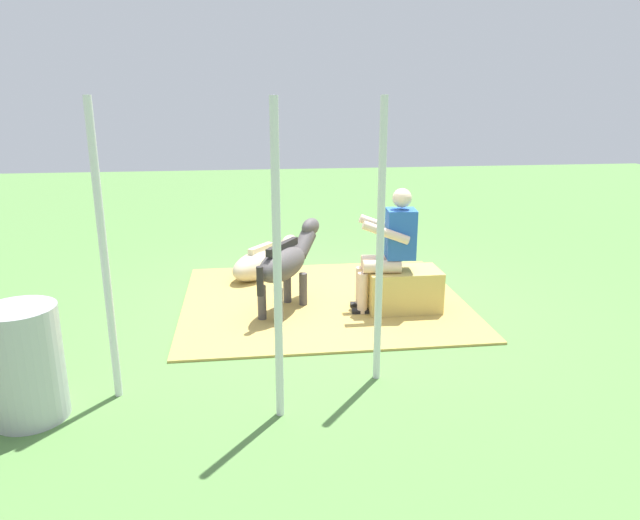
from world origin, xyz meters
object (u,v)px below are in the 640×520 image
pony_lying (262,263)px  tent_pole_right (104,256)px  water_barrel (25,364)px  tent_pole_mid (277,267)px  pony_standing (287,262)px  person_seated (389,245)px  soda_bottle (436,286)px  hay_bale (403,290)px  tent_pole_left (380,246)px

pony_lying → tent_pole_right: (1.22, 2.93, 0.95)m
water_barrel → pony_lying: bearing=-119.3°
pony_lying → tent_pole_mid: tent_pole_mid is taller
pony_standing → tent_pole_mid: size_ratio=0.52×
person_seated → soda_bottle: (-0.67, -0.39, -0.61)m
water_barrel → tent_pole_right: (-0.56, -0.25, 0.71)m
hay_bale → tent_pole_right: tent_pole_right is taller
person_seated → tent_pole_mid: bearing=56.8°
person_seated → tent_pole_mid: tent_pole_mid is taller
pony_lying → tent_pole_mid: 3.51m
pony_lying → tent_pole_mid: (-0.03, 3.37, 0.95)m
tent_pole_left → tent_pole_mid: (0.83, 0.48, 0.00)m
pony_standing → tent_pole_right: 2.29m
pony_lying → soda_bottle: 2.23m
pony_standing → tent_pole_right: size_ratio=0.52×
person_seated → soda_bottle: size_ratio=4.85×
soda_bottle → tent_pole_mid: 3.22m
soda_bottle → tent_pole_mid: tent_pole_mid is taller
hay_bale → tent_pole_mid: 2.60m
pony_lying → tent_pole_right: size_ratio=0.53×
hay_bale → tent_pole_mid: size_ratio=0.34×
tent_pole_left → soda_bottle: bearing=-120.8°
water_barrel → tent_pole_mid: 1.96m
tent_pole_right → tent_pole_mid: size_ratio=1.00×
hay_bale → tent_pole_right: (2.70, 1.51, 0.91)m
soda_bottle → tent_pole_left: 2.41m
tent_pole_left → pony_standing: bearing=-69.0°
hay_bale → tent_pole_right: 3.23m
pony_lying → tent_pole_right: tent_pole_right is taller
water_barrel → tent_pole_right: bearing=-155.7°
pony_lying → tent_pole_left: tent_pole_left is taller
tent_pole_left → water_barrel: bearing=6.1°
person_seated → tent_pole_mid: (1.29, 1.97, 0.40)m
hay_bale → tent_pole_left: 1.85m
soda_bottle → pony_standing: bearing=7.8°
hay_bale → person_seated: person_seated is taller
pony_standing → pony_lying: size_ratio=0.98×
pony_lying → soda_bottle: bearing=152.9°
person_seated → soda_bottle: 0.98m
tent_pole_left → person_seated: bearing=-107.0°
soda_bottle → tent_pole_mid: bearing=50.3°
hay_bale → pony_lying: 2.05m
hay_bale → tent_pole_left: tent_pole_left is taller
person_seated → pony_standing: (1.08, -0.15, -0.19)m
hay_bale → pony_standing: 1.30m
person_seated → tent_pole_mid: size_ratio=0.59×
pony_standing → water_barrel: 2.79m
hay_bale → tent_pole_right: size_ratio=0.34×
hay_bale → tent_pole_mid: (1.45, 1.96, 0.91)m
hay_bale → person_seated: size_ratio=0.58×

